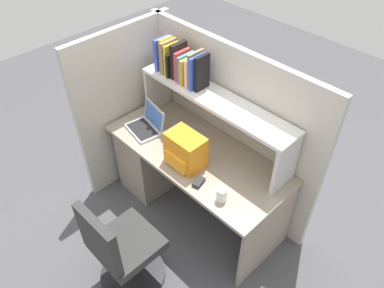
{
  "coord_description": "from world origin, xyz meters",
  "views": [
    {
      "loc": [
        1.59,
        -1.6,
        2.85
      ],
      "look_at": [
        0.0,
        -0.05,
        0.85
      ],
      "focal_mm": 35.29,
      "sensor_mm": 36.0,
      "label": 1
    }
  ],
  "objects_px": {
    "backpack": "(185,150)",
    "paper_cup": "(222,195)",
    "computer_mouse": "(199,182)",
    "office_chair": "(122,253)",
    "laptop": "(147,124)"
  },
  "relations": [
    {
      "from": "office_chair",
      "to": "backpack",
      "type": "bearing_deg",
      "value": -82.78
    },
    {
      "from": "backpack",
      "to": "computer_mouse",
      "type": "relative_size",
      "value": 2.88
    },
    {
      "from": "paper_cup",
      "to": "backpack",
      "type": "bearing_deg",
      "value": 170.72
    },
    {
      "from": "laptop",
      "to": "paper_cup",
      "type": "bearing_deg",
      "value": -7.37
    },
    {
      "from": "laptop",
      "to": "paper_cup",
      "type": "distance_m",
      "value": 1.0
    },
    {
      "from": "computer_mouse",
      "to": "office_chair",
      "type": "bearing_deg",
      "value": -114.57
    },
    {
      "from": "backpack",
      "to": "paper_cup",
      "type": "height_order",
      "value": "backpack"
    },
    {
      "from": "office_chair",
      "to": "computer_mouse",
      "type": "bearing_deg",
      "value": -101.53
    },
    {
      "from": "backpack",
      "to": "office_chair",
      "type": "relative_size",
      "value": 0.32
    },
    {
      "from": "laptop",
      "to": "computer_mouse",
      "type": "relative_size",
      "value": 3.35
    },
    {
      "from": "computer_mouse",
      "to": "paper_cup",
      "type": "distance_m",
      "value": 0.23
    },
    {
      "from": "office_chair",
      "to": "laptop",
      "type": "bearing_deg",
      "value": -52.35
    },
    {
      "from": "backpack",
      "to": "paper_cup",
      "type": "xyz_separation_m",
      "value": [
        0.46,
        -0.07,
        -0.08
      ]
    },
    {
      "from": "laptop",
      "to": "office_chair",
      "type": "height_order",
      "value": "laptop"
    },
    {
      "from": "backpack",
      "to": "paper_cup",
      "type": "bearing_deg",
      "value": -9.28
    }
  ]
}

